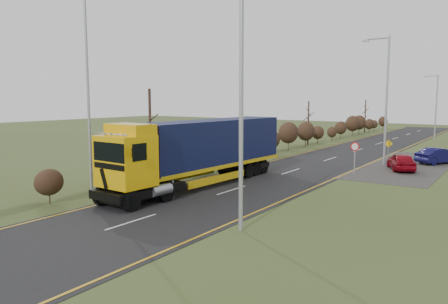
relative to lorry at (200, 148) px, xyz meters
name	(u,v)px	position (x,y,z in m)	size (l,w,h in m)	color
ground	(189,204)	(2.36, -4.01, -2.36)	(160.00, 160.00, 0.00)	#3C471E
road	(278,176)	(2.36, 5.99, -2.35)	(8.00, 120.00, 0.02)	black
layby	(407,165)	(8.86, 15.99, -2.35)	(6.00, 18.00, 0.02)	#2D2A28
lane_markings	(276,176)	(2.36, 5.68, -2.33)	(7.52, 116.00, 0.01)	#C48C12
hedgerow	(193,150)	(-3.64, 3.88, -0.74)	(2.24, 102.04, 6.05)	black
lorry	(200,148)	(0.00, 0.00, 0.00)	(3.14, 15.04, 4.16)	black
car_red_hatchback	(401,162)	(8.95, 13.26, -1.70)	(1.56, 3.88, 1.32)	maroon
car_blue_sedan	(439,156)	(10.77, 18.42, -1.70)	(1.40, 4.02, 1.32)	#0B0A38
streetlight_near	(238,94)	(6.82, -6.31, 3.25)	(2.14, 0.20, 10.13)	#9FA2A5
streetlight_mid	(385,94)	(7.07, 15.10, 3.36)	(2.18, 0.21, 10.30)	#9FA2A5
streetlight_far	(436,104)	(6.86, 41.14, 2.23)	(1.79, 0.18, 8.38)	#9FA2A5
left_pole	(88,94)	(-4.67, -4.53, 3.34)	(0.16, 0.16, 11.39)	#9FA2A5
speed_sign	(355,152)	(6.56, 9.62, -0.75)	(0.64, 0.10, 2.31)	#9FA2A5
warning_board	(388,148)	(6.77, 18.30, -1.26)	(0.69, 0.11, 1.82)	#9FA2A5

